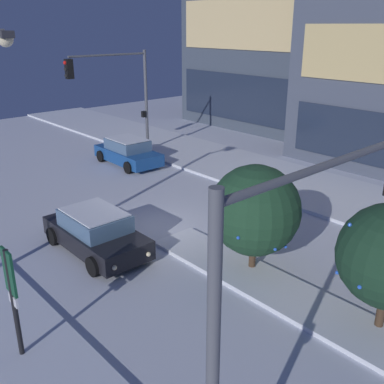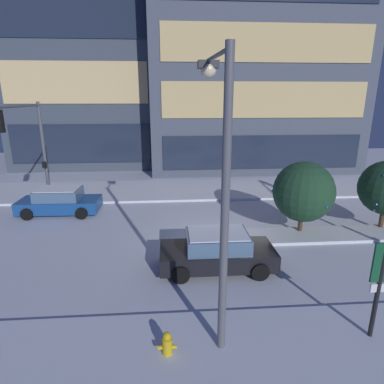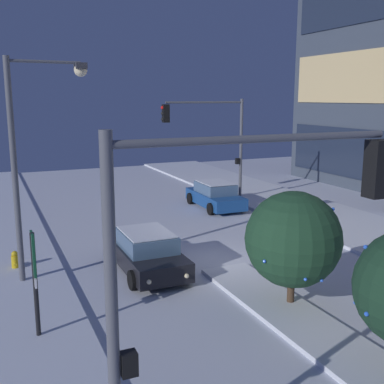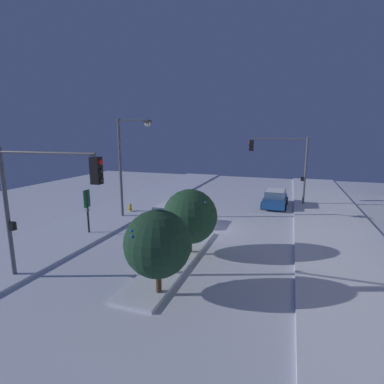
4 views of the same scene
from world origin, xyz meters
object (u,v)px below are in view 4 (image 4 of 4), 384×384
at_px(car_near, 170,215).
at_px(traffic_light_corner_near_right, 41,192).
at_px(decorated_tree_median, 158,244).
at_px(traffic_light_corner_far_left, 283,158).
at_px(car_far, 275,199).
at_px(decorated_tree_left_of_median, 190,216).
at_px(parking_info_sign, 87,206).
at_px(street_lamp_arched, 128,154).
at_px(fire_hydrant, 130,208).

distance_m(car_near, traffic_light_corner_near_right, 10.12).
bearing_deg(traffic_light_corner_near_right, decorated_tree_median, 8.32).
bearing_deg(car_near, traffic_light_corner_far_left, 142.90).
bearing_deg(decorated_tree_median, car_far, 168.03).
relative_size(car_far, decorated_tree_left_of_median, 1.28).
distance_m(car_far, decorated_tree_median, 17.12).
distance_m(parking_info_sign, decorated_tree_left_of_median, 7.26).
relative_size(traffic_light_corner_near_right, decorated_tree_left_of_median, 1.64).
bearing_deg(decorated_tree_median, traffic_light_corner_far_left, 167.69).
height_order(street_lamp_arched, decorated_tree_left_of_median, street_lamp_arched).
bearing_deg(parking_info_sign, car_near, 40.95).
bearing_deg(car_far, car_near, 141.03).
height_order(fire_hydrant, parking_info_sign, parking_info_sign).
height_order(street_lamp_arched, parking_info_sign, street_lamp_arched).
xyz_separation_m(traffic_light_corner_near_right, decorated_tree_left_of_median, (-4.91, 4.64, -1.92)).
distance_m(car_near, car_far, 10.43).
relative_size(street_lamp_arched, decorated_tree_median, 2.14).
relative_size(car_far, traffic_light_corner_near_right, 0.78).
relative_size(car_near, car_far, 0.98).
xyz_separation_m(car_far, traffic_light_corner_far_left, (-1.39, 0.41, 3.53)).
height_order(traffic_light_corner_far_left, street_lamp_arched, street_lamp_arched).
relative_size(street_lamp_arched, decorated_tree_left_of_median, 2.12).
relative_size(car_near, decorated_tree_left_of_median, 1.26).
relative_size(traffic_light_corner_near_right, parking_info_sign, 2.00).
xyz_separation_m(traffic_light_corner_far_left, decorated_tree_median, (18.08, -3.94, -2.09)).
xyz_separation_m(car_near, car_far, (-7.96, 6.74, -0.00)).
height_order(street_lamp_arched, fire_hydrant, street_lamp_arched).
xyz_separation_m(car_far, decorated_tree_left_of_median, (12.48, -3.69, 1.39)).
height_order(decorated_tree_median, decorated_tree_left_of_median, decorated_tree_left_of_median).
bearing_deg(traffic_light_corner_near_right, car_far, 64.42).
bearing_deg(decorated_tree_median, decorated_tree_left_of_median, -177.96).
bearing_deg(parking_info_sign, street_lamp_arched, 81.71).
bearing_deg(car_near, street_lamp_arched, -98.84).
height_order(traffic_light_corner_near_right, decorated_tree_left_of_median, traffic_light_corner_near_right).
bearing_deg(decorated_tree_left_of_median, traffic_light_corner_far_left, 163.56).
height_order(car_far, decorated_tree_left_of_median, decorated_tree_left_of_median).
relative_size(traffic_light_corner_near_right, decorated_tree_median, 1.66).
bearing_deg(fire_hydrant, decorated_tree_left_of_median, 49.08).
distance_m(fire_hydrant, decorated_tree_left_of_median, 9.98).
distance_m(street_lamp_arched, decorated_tree_left_of_median, 8.77).
height_order(car_near, fire_hydrant, car_near).
bearing_deg(parking_info_sign, decorated_tree_median, -34.95).
height_order(traffic_light_corner_near_right, traffic_light_corner_far_left, traffic_light_corner_far_left).
distance_m(parking_info_sign, decorated_tree_median, 8.97).
bearing_deg(decorated_tree_left_of_median, traffic_light_corner_near_right, -43.37).
bearing_deg(fire_hydrant, car_far, 118.54).
bearing_deg(car_near, car_far, 140.04).
relative_size(car_near, fire_hydrant, 5.85).
relative_size(fire_hydrant, decorated_tree_median, 0.22).
xyz_separation_m(car_far, parking_info_sign, (11.55, -10.88, 1.14)).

